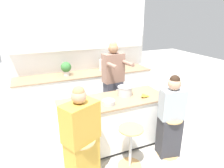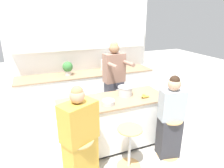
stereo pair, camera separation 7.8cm
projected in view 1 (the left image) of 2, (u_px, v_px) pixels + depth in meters
ground_plane at (114, 144)px, 3.66m from camera, size 16.00×16.00×0.00m
wall_back at (81, 45)px, 4.81m from camera, size 3.49×0.22×2.70m
back_counter at (87, 91)px, 4.90m from camera, size 3.24×0.66×0.92m
kitchen_island at (114, 122)px, 3.51m from camera, size 1.84×0.72×0.89m
bar_stool_leftmost at (83, 160)px, 2.72m from camera, size 0.38×0.38×0.68m
bar_stool_center at (130, 146)px, 3.00m from camera, size 0.38×0.38×0.68m
bar_stool_rightmost at (169, 135)px, 3.29m from camera, size 0.38×0.38×0.68m
person_cooking at (113, 85)px, 4.08m from camera, size 0.47×0.57×1.76m
person_wrapped_blanket at (81, 140)px, 2.63m from camera, size 0.54×0.46×1.44m
person_seated_near at (170, 120)px, 3.19m from camera, size 0.41×0.33×1.40m
cooking_pot at (125, 91)px, 3.50m from camera, size 0.34×0.26×0.17m
fruit_bowl at (109, 102)px, 3.15m from camera, size 0.20×0.20×0.07m
coffee_cup_near at (83, 102)px, 3.13m from camera, size 0.11×0.08×0.10m
banana_bunch at (144, 96)px, 3.43m from camera, size 0.18×0.13×0.06m
microwave at (111, 65)px, 4.90m from camera, size 0.48×0.35×0.27m
potted_plant at (66, 68)px, 4.51m from camera, size 0.23×0.23×0.32m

